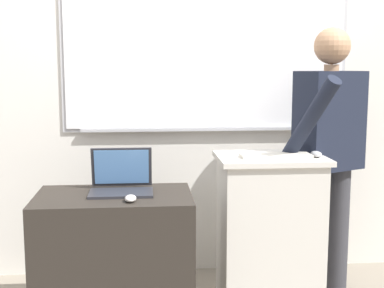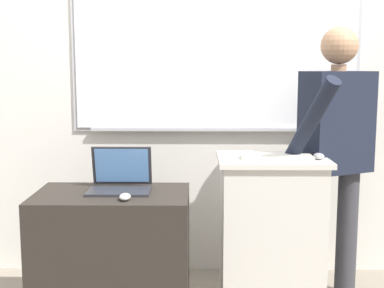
{
  "view_description": "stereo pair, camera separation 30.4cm",
  "coord_description": "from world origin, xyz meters",
  "px_view_note": "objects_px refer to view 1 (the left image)",
  "views": [
    {
      "loc": [
        -0.31,
        -2.53,
        1.45
      ],
      "look_at": [
        -0.04,
        0.47,
        1.01
      ],
      "focal_mm": 50.0,
      "sensor_mm": 36.0,
      "label": 1
    },
    {
      "loc": [
        -0.0,
        -2.55,
        1.45
      ],
      "look_at": [
        -0.04,
        0.47,
        1.01
      ],
      "focal_mm": 50.0,
      "sensor_mm": 36.0,
      "label": 2
    }
  ],
  "objects_px": {
    "side_desk": "(115,261)",
    "wireless_keyboard": "(276,156)",
    "lectern_podium": "(269,231)",
    "computer_mouse_by_keyboard": "(316,154)",
    "laptop": "(121,179)",
    "computer_mouse_by_laptop": "(131,198)",
    "person_presenter": "(329,143)"
  },
  "relations": [
    {
      "from": "side_desk",
      "to": "wireless_keyboard",
      "type": "relative_size",
      "value": 2.1
    },
    {
      "from": "lectern_podium",
      "to": "computer_mouse_by_keyboard",
      "type": "relative_size",
      "value": 9.26
    },
    {
      "from": "wireless_keyboard",
      "to": "computer_mouse_by_keyboard",
      "type": "height_order",
      "value": "computer_mouse_by_keyboard"
    },
    {
      "from": "laptop",
      "to": "computer_mouse_by_laptop",
      "type": "relative_size",
      "value": 3.47
    },
    {
      "from": "laptop",
      "to": "computer_mouse_by_laptop",
      "type": "xyz_separation_m",
      "value": [
        0.06,
        -0.23,
        -0.05
      ]
    },
    {
      "from": "lectern_podium",
      "to": "person_presenter",
      "type": "height_order",
      "value": "person_presenter"
    },
    {
      "from": "lectern_podium",
      "to": "computer_mouse_by_laptop",
      "type": "height_order",
      "value": "lectern_podium"
    },
    {
      "from": "lectern_podium",
      "to": "wireless_keyboard",
      "type": "xyz_separation_m",
      "value": [
        0.02,
        -0.06,
        0.47
      ]
    },
    {
      "from": "laptop",
      "to": "wireless_keyboard",
      "type": "distance_m",
      "value": 0.89
    },
    {
      "from": "side_desk",
      "to": "computer_mouse_by_keyboard",
      "type": "relative_size",
      "value": 8.52
    },
    {
      "from": "computer_mouse_by_keyboard",
      "to": "computer_mouse_by_laptop",
      "type": "bearing_deg",
      "value": -166.26
    },
    {
      "from": "laptop",
      "to": "person_presenter",
      "type": "bearing_deg",
      "value": 10.91
    },
    {
      "from": "person_presenter",
      "to": "laptop",
      "type": "height_order",
      "value": "person_presenter"
    },
    {
      "from": "side_desk",
      "to": "laptop",
      "type": "distance_m",
      "value": 0.45
    },
    {
      "from": "side_desk",
      "to": "computer_mouse_by_laptop",
      "type": "relative_size",
      "value": 8.52
    },
    {
      "from": "wireless_keyboard",
      "to": "computer_mouse_by_keyboard",
      "type": "relative_size",
      "value": 4.05
    },
    {
      "from": "person_presenter",
      "to": "wireless_keyboard",
      "type": "height_order",
      "value": "person_presenter"
    },
    {
      "from": "lectern_podium",
      "to": "side_desk",
      "type": "relative_size",
      "value": 1.09
    },
    {
      "from": "computer_mouse_by_laptop",
      "to": "computer_mouse_by_keyboard",
      "type": "height_order",
      "value": "computer_mouse_by_keyboard"
    },
    {
      "from": "computer_mouse_by_keyboard",
      "to": "person_presenter",
      "type": "bearing_deg",
      "value": 54.99
    },
    {
      "from": "lectern_podium",
      "to": "laptop",
      "type": "xyz_separation_m",
      "value": [
        -0.87,
        -0.1,
        0.36
      ]
    },
    {
      "from": "computer_mouse_by_laptop",
      "to": "laptop",
      "type": "bearing_deg",
      "value": 103.49
    },
    {
      "from": "lectern_podium",
      "to": "laptop",
      "type": "height_order",
      "value": "laptop"
    },
    {
      "from": "person_presenter",
      "to": "laptop",
      "type": "distance_m",
      "value": 1.3
    },
    {
      "from": "computer_mouse_by_keyboard",
      "to": "lectern_podium",
      "type": "bearing_deg",
      "value": 165.04
    },
    {
      "from": "laptop",
      "to": "computer_mouse_by_keyboard",
      "type": "xyz_separation_m",
      "value": [
        1.12,
        0.03,
        0.12
      ]
    },
    {
      "from": "wireless_keyboard",
      "to": "computer_mouse_by_laptop",
      "type": "bearing_deg",
      "value": -162.03
    },
    {
      "from": "side_desk",
      "to": "lectern_podium",
      "type": "bearing_deg",
      "value": 10.75
    },
    {
      "from": "person_presenter",
      "to": "computer_mouse_by_laptop",
      "type": "relative_size",
      "value": 16.78
    },
    {
      "from": "laptop",
      "to": "computer_mouse_by_laptop",
      "type": "distance_m",
      "value": 0.24
    },
    {
      "from": "side_desk",
      "to": "wireless_keyboard",
      "type": "xyz_separation_m",
      "value": [
        0.92,
        0.11,
        0.56
      ]
    },
    {
      "from": "computer_mouse_by_laptop",
      "to": "wireless_keyboard",
      "type": "bearing_deg",
      "value": 17.97
    }
  ]
}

